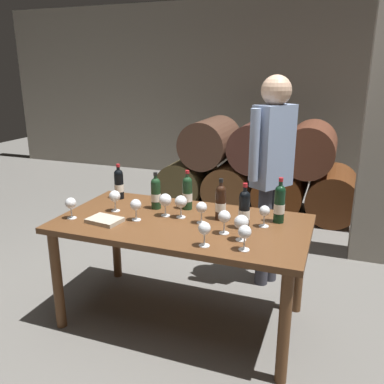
{
  "coord_description": "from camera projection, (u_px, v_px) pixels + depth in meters",
  "views": [
    {
      "loc": [
        0.96,
        -2.39,
        1.75
      ],
      "look_at": [
        0.0,
        0.2,
        0.91
      ],
      "focal_mm": 37.74,
      "sensor_mm": 36.0,
      "label": 1
    }
  ],
  "objects": [
    {
      "name": "wine_bottle_1",
      "position": [
        119.0,
        184.0,
        3.2
      ],
      "size": [
        0.07,
        0.07,
        0.28
      ],
      "color": "black",
      "rests_on": "dining_table"
    },
    {
      "name": "stone_pillar",
      "position": [
        383.0,
        122.0,
        3.59
      ],
      "size": [
        0.32,
        0.32,
        2.6
      ],
      "primitive_type": "cube",
      "color": "gray",
      "rests_on": "ground_plane"
    },
    {
      "name": "wine_glass_3",
      "position": [
        204.0,
        229.0,
        2.33
      ],
      "size": [
        0.07,
        0.07,
        0.15
      ],
      "color": "white",
      "rests_on": "dining_table"
    },
    {
      "name": "wine_glass_10",
      "position": [
        245.0,
        233.0,
        2.27
      ],
      "size": [
        0.08,
        0.08,
        0.15
      ],
      "color": "white",
      "rests_on": "dining_table"
    },
    {
      "name": "wine_bottle_4",
      "position": [
        156.0,
        193.0,
        2.96
      ],
      "size": [
        0.07,
        0.07,
        0.28
      ],
      "color": "#19381E",
      "rests_on": "dining_table"
    },
    {
      "name": "wine_bottle_5",
      "position": [
        187.0,
        192.0,
        2.95
      ],
      "size": [
        0.07,
        0.07,
        0.29
      ],
      "color": "#19381E",
      "rests_on": "dining_table"
    },
    {
      "name": "wine_glass_4",
      "position": [
        201.0,
        208.0,
        2.68
      ],
      "size": [
        0.08,
        0.08,
        0.15
      ],
      "color": "white",
      "rests_on": "dining_table"
    },
    {
      "name": "wine_glass_7",
      "position": [
        71.0,
        204.0,
        2.77
      ],
      "size": [
        0.08,
        0.08,
        0.15
      ],
      "color": "white",
      "rests_on": "dining_table"
    },
    {
      "name": "wine_glass_0",
      "position": [
        115.0,
        197.0,
        2.91
      ],
      "size": [
        0.08,
        0.08,
        0.16
      ],
      "color": "white",
      "rests_on": "dining_table"
    },
    {
      "name": "wine_glass_1",
      "position": [
        265.0,
        212.0,
        2.62
      ],
      "size": [
        0.07,
        0.07,
        0.15
      ],
      "color": "white",
      "rests_on": "dining_table"
    },
    {
      "name": "ground_plane",
      "position": [
        183.0,
        317.0,
        2.97
      ],
      "size": [
        14.0,
        14.0,
        0.0
      ],
      "primitive_type": "plane",
      "color": "#66635E"
    },
    {
      "name": "sommelier_presenting",
      "position": [
        272.0,
        163.0,
        3.18
      ],
      "size": [
        0.32,
        0.43,
        1.72
      ],
      "color": "#383842",
      "rests_on": "ground_plane"
    },
    {
      "name": "wine_bottle_2",
      "position": [
        221.0,
        202.0,
        2.74
      ],
      "size": [
        0.07,
        0.07,
        0.29
      ],
      "color": "black",
      "rests_on": "dining_table"
    },
    {
      "name": "wine_bottle_0",
      "position": [
        279.0,
        203.0,
        2.69
      ],
      "size": [
        0.07,
        0.07,
        0.31
      ],
      "color": "black",
      "rests_on": "dining_table"
    },
    {
      "name": "wine_glass_8",
      "position": [
        224.0,
        217.0,
        2.51
      ],
      "size": [
        0.08,
        0.08,
        0.15
      ],
      "color": "white",
      "rests_on": "dining_table"
    },
    {
      "name": "wine_glass_5",
      "position": [
        136.0,
        205.0,
        2.73
      ],
      "size": [
        0.08,
        0.08,
        0.15
      ],
      "color": "white",
      "rests_on": "dining_table"
    },
    {
      "name": "cellar_back_wall",
      "position": [
        280.0,
        93.0,
        6.33
      ],
      "size": [
        10.0,
        0.24,
        2.8
      ],
      "primitive_type": "cube",
      "color": "gray",
      "rests_on": "ground_plane"
    },
    {
      "name": "wine_glass_2",
      "position": [
        165.0,
        200.0,
        2.81
      ],
      "size": [
        0.09,
        0.09,
        0.16
      ],
      "color": "white",
      "rests_on": "dining_table"
    },
    {
      "name": "wine_glass_9",
      "position": [
        181.0,
        202.0,
        2.78
      ],
      "size": [
        0.09,
        0.09,
        0.16
      ],
      "color": "white",
      "rests_on": "dining_table"
    },
    {
      "name": "tasting_notebook",
      "position": [
        105.0,
        220.0,
        2.72
      ],
      "size": [
        0.24,
        0.19,
        0.03
      ],
      "primitive_type": "cube",
      "rotation": [
        0.0,
        0.0,
        -0.14
      ],
      "color": "#B2A893",
      "rests_on": "dining_table"
    },
    {
      "name": "wine_bottle_3",
      "position": [
        244.0,
        209.0,
        2.59
      ],
      "size": [
        0.07,
        0.07,
        0.3
      ],
      "color": "black",
      "rests_on": "dining_table"
    },
    {
      "name": "barrel_stack",
      "position": [
        257.0,
        169.0,
        5.15
      ],
      "size": [
        2.49,
        0.9,
        1.15
      ],
      "color": "#4F4225",
      "rests_on": "ground_plane"
    },
    {
      "name": "wine_glass_6",
      "position": [
        241.0,
        223.0,
        2.4
      ],
      "size": [
        0.09,
        0.09,
        0.16
      ],
      "color": "white",
      "rests_on": "dining_table"
    },
    {
      "name": "dining_table",
      "position": [
        182.0,
        233.0,
        2.77
      ],
      "size": [
        1.7,
        0.9,
        0.76
      ],
      "color": "brown",
      "rests_on": "ground_plane"
    }
  ]
}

